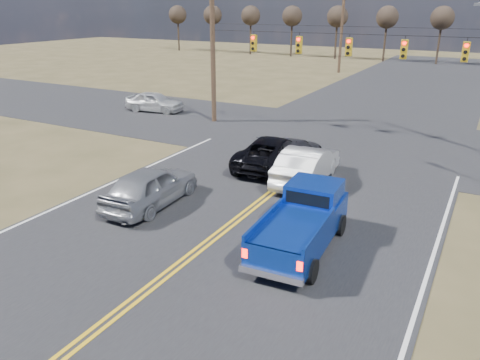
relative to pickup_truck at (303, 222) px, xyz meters
The scene contains 12 objects.
ground 5.16m from the pickup_truck, 124.68° to the right, with size 160.00×160.00×0.00m, color brown.
road_main 6.57m from the pickup_truck, 116.34° to the left, with size 14.00×120.00×0.02m, color #28282B.
road_cross 14.16m from the pickup_truck, 101.79° to the left, with size 120.00×12.00×0.02m, color #28282B.
signal_gantry 14.43m from the pickup_truck, 99.94° to the left, with size 19.60×4.83×10.00m.
utility_poles 13.83m from the pickup_truck, 102.68° to the left, with size 19.60×58.32×10.00m.
treeline 23.46m from the pickup_truck, 97.22° to the left, with size 87.00×117.80×7.40m.
pickup_truck is the anchor object (origin of this frame).
silver_suv 6.61m from the pickup_truck, behind, with size 1.89×4.71×1.60m, color gray.
black_suv 8.25m from the pickup_truck, 121.41° to the left, with size 2.56×5.56×1.54m, color black.
white_car_queue 6.19m from the pickup_truck, 109.69° to the left, with size 1.75×5.01×1.65m, color silver.
dgrey_car_queue 8.82m from the pickup_truck, 114.72° to the left, with size 1.81×4.45×1.29m, color #36363B.
cross_car_west 22.61m from the pickup_truck, 140.49° to the left, with size 4.36×1.75×1.48m, color silver.
Camera 1 is at (7.66, -8.81, 7.55)m, focal length 35.00 mm.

